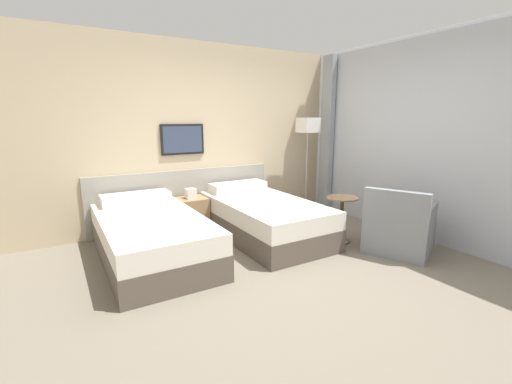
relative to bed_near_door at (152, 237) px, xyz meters
The scene contains 9 objects.
ground_plane 1.57m from the bed_near_door, 41.16° to the right, with size 16.00×16.00×0.00m, color slate.
wall_headboard 1.87m from the bed_near_door, 42.81° to the left, with size 10.00×0.10×2.70m.
wall_window 3.71m from the bed_near_door, 18.68° to the right, with size 0.21×4.55×2.70m.
bed_near_door is the anchor object (origin of this frame).
bed_near_window 1.53m from the bed_near_door, ahead, with size 1.09×2.01×0.64m.
nightstand 1.08m from the bed_near_door, 44.73° to the left, with size 0.43×0.38×0.62m.
floor_lamp 3.05m from the bed_near_door, 12.29° to the left, with size 0.29×0.29×1.62m.
side_table 2.41m from the bed_near_door, 17.24° to the right, with size 0.41×0.41×0.61m.
armchair 2.97m from the bed_near_door, 26.64° to the right, with size 0.95×0.95×0.82m.
Camera 1 is at (-2.05, -2.84, 1.61)m, focal length 24.00 mm.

